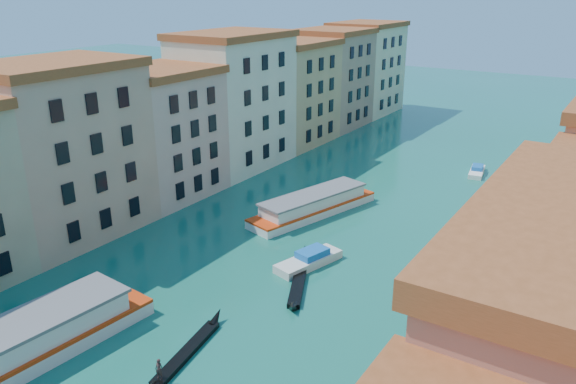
# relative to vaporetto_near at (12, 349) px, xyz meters

# --- Properties ---
(left_bank_palazzos) EXTENTS (12.80, 128.40, 21.00)m
(left_bank_palazzos) POSITION_rel_vaporetto_near_xyz_m (-17.47, 44.01, 8.18)
(left_bank_palazzos) COLOR beige
(left_bank_palazzos) RESTS_ON ground
(quay) EXTENTS (4.00, 140.00, 1.00)m
(quay) POSITION_rel_vaporetto_near_xyz_m (30.53, 44.33, -1.03)
(quay) COLOR gray
(quay) RESTS_ON ground
(vaporetto_near) EXTENTS (7.20, 23.17, 3.39)m
(vaporetto_near) POSITION_rel_vaporetto_near_xyz_m (0.00, 0.00, 0.00)
(vaporetto_near) COLOR silver
(vaporetto_near) RESTS_ON ground
(vaporetto_far) EXTENTS (9.16, 19.35, 2.81)m
(vaporetto_far) POSITION_rel_vaporetto_near_xyz_m (3.84, 38.92, -0.26)
(vaporetto_far) COLOR silver
(vaporetto_far) RESTS_ON ground
(gondola_fore) EXTENTS (2.92, 11.42, 2.29)m
(gondola_fore) POSITION_rel_vaporetto_near_xyz_m (10.13, 8.21, -1.14)
(gondola_fore) COLOR black
(gondola_fore) RESTS_ON ground
(gondola_far) EXTENTS (6.40, 11.94, 1.81)m
(gondola_far) POSITION_rel_vaporetto_near_xyz_m (11.50, 22.97, -1.16)
(gondola_far) COLOR black
(gondola_far) RESTS_ON ground
(motorboat_mid) EXTENTS (4.41, 8.17, 1.61)m
(motorboat_mid) POSITION_rel_vaporetto_near_xyz_m (10.56, 26.57, -0.90)
(motorboat_mid) COLOR silver
(motorboat_mid) RESTS_ON ground
(motorboat_far) EXTENTS (2.91, 6.41, 1.28)m
(motorboat_far) POSITION_rel_vaporetto_near_xyz_m (17.07, 66.60, -1.03)
(motorboat_far) COLOR white
(motorboat_far) RESTS_ON ground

